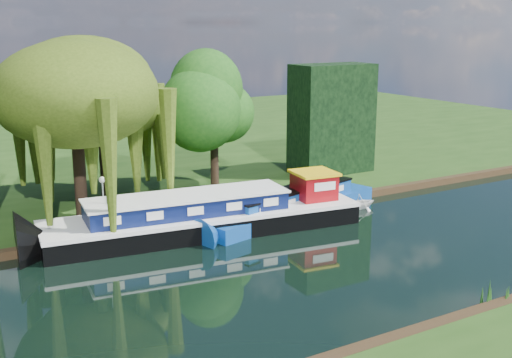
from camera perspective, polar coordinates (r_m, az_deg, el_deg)
ground at (r=28.08m, az=-7.77°, el=-10.27°), size 120.00×120.00×0.00m
far_bank at (r=59.65m, az=-20.51°, el=2.10°), size 120.00×52.00×0.45m
dutch_barge at (r=35.67m, az=-4.35°, el=-3.32°), size 18.01×6.06×3.73m
narrowboat at (r=38.53m, az=3.37°, el=-2.39°), size 13.08×5.30×1.89m
white_cruiser at (r=40.85m, az=9.28°, el=-2.60°), size 2.13×1.88×1.05m
willow_left at (r=37.11m, az=-15.84°, el=7.28°), size 8.12×8.12×9.73m
willow_right at (r=40.06m, az=-13.48°, el=5.62°), size 6.21×6.21×7.56m
tree_far_right at (r=43.04m, az=-3.78°, el=6.45°), size 4.86×4.86×7.95m
conifer_hedge at (r=47.91m, az=6.75°, el=5.35°), size 6.00×3.00×8.00m
lamppost at (r=36.87m, az=-13.49°, el=-0.69°), size 0.36×0.36×2.56m
mooring_posts at (r=35.06m, az=-13.90°, el=-3.96°), size 19.16×0.16×1.00m
reeds_near at (r=25.53m, az=13.95°, el=-11.75°), size 33.70×1.50×1.10m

